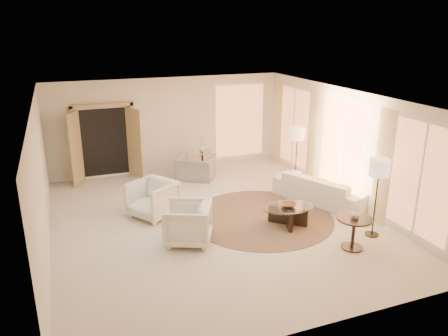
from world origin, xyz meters
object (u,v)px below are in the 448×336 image
object	(u,v)px
coffee_table	(288,213)
end_vase	(355,214)
floor_lamp_far	(379,171)
side_vase	(202,148)
armchair_left	(153,197)
bowl	(288,205)
sofa	(322,189)
end_table	(354,228)
armchair_right	(188,221)
side_table	(202,160)
floor_lamp_near	(297,136)
accent_chair	(196,164)

from	to	relation	value
coffee_table	end_vase	world-z (taller)	end_vase
floor_lamp_far	side_vase	world-z (taller)	floor_lamp_far
floor_lamp_far	coffee_table	bearing A→B (deg)	142.18
armchair_left	bowl	xyz separation A→B (m)	(2.71, -1.51, 0.00)
sofa	bowl	world-z (taller)	sofa
end_table	bowl	world-z (taller)	end_table
armchair_right	side_vase	size ratio (longest dim) A/B	4.17
side_table	bowl	distance (m)	4.21
armchair_right	armchair_left	bearing A→B (deg)	-140.84
coffee_table	bowl	size ratio (longest dim) A/B	4.49
side_table	floor_lamp_near	distance (m)	3.04
side_vase	end_table	bearing A→B (deg)	-76.84
floor_lamp_near	side_vase	size ratio (longest dim) A/B	7.47
side_table	bowl	size ratio (longest dim) A/B	1.99
armchair_right	bowl	xyz separation A→B (m)	(2.31, -0.00, 0.01)
floor_lamp_near	end_vase	size ratio (longest dim) A/B	9.36
accent_chair	bowl	distance (m)	3.76
side_vase	sofa	bearing A→B (deg)	-58.20
sofa	floor_lamp_near	bearing A→B (deg)	-23.85
sofa	armchair_left	distance (m)	4.18
end_vase	side_vase	xyz separation A→B (m)	(-1.30, 5.58, 0.00)
side_vase	end_vase	bearing A→B (deg)	-76.84
bowl	coffee_table	bearing A→B (deg)	0.00
end_table	side_vase	world-z (taller)	side_vase
end_table	end_vase	world-z (taller)	end_vase
sofa	armchair_right	world-z (taller)	armchair_right
sofa	end_table	xyz separation A→B (m)	(-0.74, -2.28, 0.10)
side_vase	bowl	bearing A→B (deg)	-81.43
floor_lamp_near	coffee_table	bearing A→B (deg)	-123.31
armchair_left	armchair_right	size ratio (longest dim) A/B	1.02
armchair_left	side_vase	distance (m)	3.38
floor_lamp_far	bowl	distance (m)	2.04
coffee_table	side_vase	world-z (taller)	side_vase
armchair_right	side_table	bearing A→B (deg)	-177.61
sofa	bowl	xyz separation A→B (m)	(-1.42, -0.86, 0.12)
floor_lamp_far	bowl	size ratio (longest dim) A/B	5.27
floor_lamp_far	side_vase	bearing A→B (deg)	111.25
coffee_table	bowl	bearing A→B (deg)	0.00
armchair_right	floor_lamp_far	world-z (taller)	floor_lamp_far
accent_chair	side_vase	bearing A→B (deg)	-93.35
armchair_right	coffee_table	bearing A→B (deg)	114.44
coffee_table	floor_lamp_near	size ratio (longest dim) A/B	0.87
armchair_right	side_vase	distance (m)	4.50
end_table	armchair_right	bearing A→B (deg)	154.59
floor_lamp_near	accent_chair	bearing A→B (deg)	148.43
side_table	bowl	xyz separation A→B (m)	(0.63, -4.16, 0.09)
armchair_left	coffee_table	xyz separation A→B (m)	(2.71, -1.51, -0.20)
sofa	end_vase	distance (m)	2.43
side_table	sofa	bearing A→B (deg)	-58.20
side_vase	floor_lamp_near	bearing A→B (deg)	-44.89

